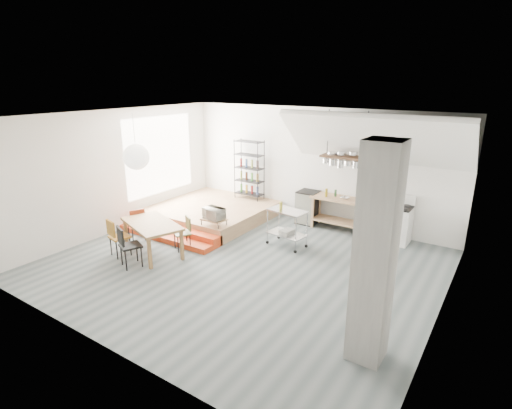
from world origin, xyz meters
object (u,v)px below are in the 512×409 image
Objects in this scene: stove at (398,224)px; dining_table at (152,226)px; rolling_cart at (287,223)px; mini_fridge at (308,207)px.

dining_table is (-4.56, -3.84, 0.20)m from stove.
stove is 1.18× the size of rolling_cart.
mini_fridge is at bearing 81.64° from dining_table.
rolling_cart is 1.07× the size of mini_fridge.
stove is 0.65× the size of dining_table.
mini_fridge is at bearing 178.99° from stove.
mini_fridge is at bearing 108.46° from rolling_cart.
mini_fridge is (-2.50, 0.04, -0.02)m from stove.
stove is at bearing 46.58° from rolling_cart.
rolling_cart is at bearing -79.81° from mini_fridge.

